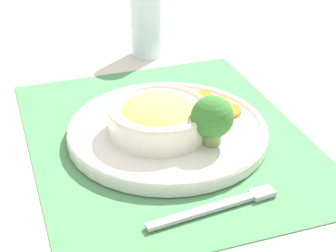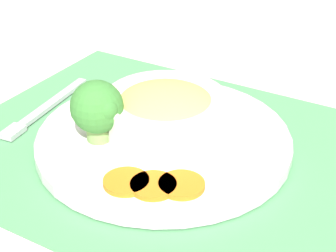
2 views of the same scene
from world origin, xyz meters
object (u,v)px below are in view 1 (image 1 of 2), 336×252
(broccoli_floret, at_px, (212,117))
(fork, at_px, (225,204))
(water_glass, at_px, (147,29))
(bowl, at_px, (159,117))

(broccoli_floret, relative_size, fork, 0.41)
(broccoli_floret, relative_size, water_glass, 0.59)
(bowl, xyz_separation_m, water_glass, (-0.33, 0.11, 0.01))
(bowl, relative_size, broccoli_floret, 2.02)
(fork, bearing_deg, bowl, -175.91)
(bowl, bearing_deg, fork, 5.69)
(bowl, xyz_separation_m, fork, (0.18, 0.02, -0.04))
(water_glass, distance_m, fork, 0.52)
(broccoli_floret, distance_m, water_glass, 0.39)
(broccoli_floret, bearing_deg, bowl, -134.93)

